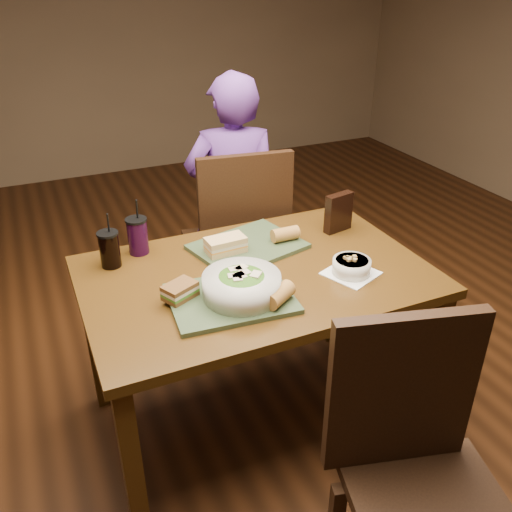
% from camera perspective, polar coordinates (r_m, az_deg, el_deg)
% --- Properties ---
extents(ground, '(6.00, 6.00, 0.00)m').
position_cam_1_polar(ground, '(2.53, -0.00, -16.57)').
color(ground, '#381C0B').
rests_on(ground, ground).
extents(dining_table, '(1.30, 0.85, 0.75)m').
position_cam_1_polar(dining_table, '(2.11, -0.00, -3.83)').
color(dining_table, '#462C0E').
rests_on(dining_table, ground).
extents(chair_near, '(0.53, 0.53, 0.99)m').
position_cam_1_polar(chair_near, '(1.68, 16.57, -20.33)').
color(chair_near, black).
rests_on(chair_near, ground).
extents(chair_far, '(0.50, 0.51, 1.04)m').
position_cam_1_polar(chair_far, '(2.72, -1.95, 2.00)').
color(chair_far, black).
rests_on(chair_far, ground).
extents(diner, '(0.57, 0.46, 1.35)m').
position_cam_1_polar(diner, '(2.85, -2.38, 5.50)').
color(diner, '#5D3085').
rests_on(diner, ground).
extents(tray_near, '(0.45, 0.35, 0.02)m').
position_cam_1_polar(tray_near, '(1.89, -2.66, -4.48)').
color(tray_near, '#35452A').
rests_on(tray_near, dining_table).
extents(tray_far, '(0.49, 0.41, 0.02)m').
position_cam_1_polar(tray_far, '(2.23, -0.88, 1.01)').
color(tray_far, '#35452A').
rests_on(tray_far, dining_table).
extents(salad_bowl, '(0.27, 0.27, 0.09)m').
position_cam_1_polar(salad_bowl, '(1.87, -1.52, -2.97)').
color(salad_bowl, silver).
rests_on(salad_bowl, tray_near).
extents(soup_bowl, '(0.23, 0.23, 0.07)m').
position_cam_1_polar(soup_bowl, '(2.07, 10.02, -1.06)').
color(soup_bowl, white).
rests_on(soup_bowl, dining_table).
extents(sandwich_near, '(0.14, 0.12, 0.05)m').
position_cam_1_polar(sandwich_near, '(1.88, -8.01, -3.65)').
color(sandwich_near, '#593819').
rests_on(sandwich_near, tray_near).
extents(sandwich_far, '(0.16, 0.09, 0.06)m').
position_cam_1_polar(sandwich_far, '(2.16, -3.22, 1.20)').
color(sandwich_far, tan).
rests_on(sandwich_far, tray_far).
extents(baguette_near, '(0.13, 0.11, 0.06)m').
position_cam_1_polar(baguette_near, '(1.84, 2.45, -4.13)').
color(baguette_near, '#AD7533').
rests_on(baguette_near, tray_near).
extents(baguette_far, '(0.11, 0.06, 0.06)m').
position_cam_1_polar(baguette_far, '(2.25, 3.09, 2.32)').
color(baguette_far, '#AD7533').
rests_on(baguette_far, tray_far).
extents(cup_cola, '(0.08, 0.08, 0.22)m').
position_cam_1_polar(cup_cola, '(2.15, -15.16, 0.71)').
color(cup_cola, black).
rests_on(cup_cola, dining_table).
extents(cup_berry, '(0.09, 0.09, 0.23)m').
position_cam_1_polar(cup_berry, '(2.22, -12.35, 2.11)').
color(cup_berry, black).
rests_on(cup_berry, dining_table).
extents(chip_bag, '(0.14, 0.07, 0.17)m').
position_cam_1_polar(chip_bag, '(2.38, 8.68, 4.55)').
color(chip_bag, black).
rests_on(chip_bag, dining_table).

